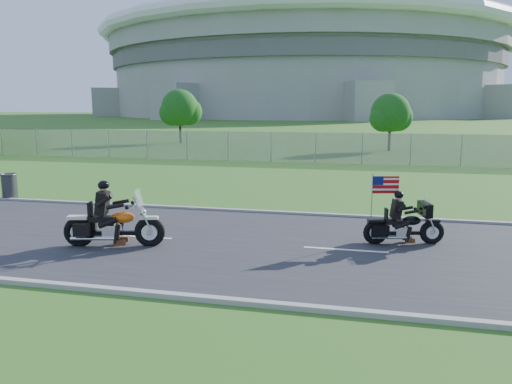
# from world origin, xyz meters

# --- Properties ---
(ground) EXTENTS (420.00, 420.00, 0.00)m
(ground) POSITION_xyz_m (0.00, 0.00, 0.00)
(ground) COLOR #2C5B1C
(ground) RESTS_ON ground
(road) EXTENTS (120.00, 8.00, 0.04)m
(road) POSITION_xyz_m (0.00, 0.00, 0.02)
(road) COLOR #28282B
(road) RESTS_ON ground
(curb_north) EXTENTS (120.00, 0.18, 0.12)m
(curb_north) POSITION_xyz_m (0.00, 4.05, 0.05)
(curb_north) COLOR #9E9B93
(curb_north) RESTS_ON ground
(curb_south) EXTENTS (120.00, 0.18, 0.12)m
(curb_south) POSITION_xyz_m (0.00, -4.05, 0.05)
(curb_south) COLOR #9E9B93
(curb_south) RESTS_ON ground
(fence) EXTENTS (60.00, 0.03, 2.00)m
(fence) POSITION_xyz_m (-5.00, 20.00, 1.00)
(fence) COLOR gray
(fence) RESTS_ON ground
(stadium) EXTENTS (140.40, 140.40, 29.20)m
(stadium) POSITION_xyz_m (-20.00, 170.00, 15.58)
(stadium) COLOR #A3A099
(stadium) RESTS_ON ground
(tree_fence_near) EXTENTS (3.52, 3.28, 4.75)m
(tree_fence_near) POSITION_xyz_m (6.04, 30.04, 2.97)
(tree_fence_near) COLOR #382316
(tree_fence_near) RESTS_ON ground
(tree_fence_mid) EXTENTS (3.96, 3.69, 5.30)m
(tree_fence_mid) POSITION_xyz_m (-13.95, 34.04, 3.30)
(tree_fence_mid) COLOR #382316
(tree_fence_mid) RESTS_ON ground
(motorcycle_lead) EXTENTS (2.71, 1.08, 1.85)m
(motorcycle_lead) POSITION_xyz_m (-2.16, -1.01, 0.58)
(motorcycle_lead) COLOR black
(motorcycle_lead) RESTS_ON ground
(motorcycle_follow) EXTENTS (2.21, 0.96, 1.87)m
(motorcycle_follow) POSITION_xyz_m (5.50, 1.00, 0.52)
(motorcycle_follow) COLOR black
(motorcycle_follow) RESTS_ON ground
(trash_can) EXTENTS (0.71, 0.71, 1.03)m
(trash_can) POSITION_xyz_m (-9.67, 4.30, 0.51)
(trash_can) COLOR #36363B
(trash_can) RESTS_ON ground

